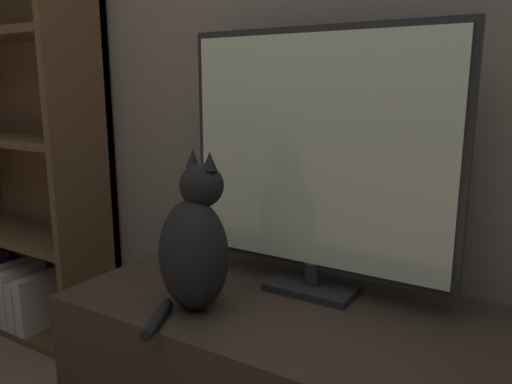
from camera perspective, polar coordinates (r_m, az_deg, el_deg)
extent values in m
cube|color=black|center=(1.40, 6.43, -10.77)|extent=(0.24, 0.15, 0.02)
cylinder|color=black|center=(1.39, 6.47, -9.20)|extent=(0.04, 0.04, 0.06)
cube|color=black|center=(1.31, 6.97, 4.50)|extent=(0.75, 0.02, 0.64)
cube|color=beige|center=(1.30, 6.71, 4.43)|extent=(0.72, 0.01, 0.60)
ellipsoid|color=black|center=(1.25, -7.13, -7.18)|extent=(0.21, 0.19, 0.28)
ellipsoid|color=silver|center=(1.30, -5.14, -7.14)|extent=(0.11, 0.07, 0.16)
sphere|color=black|center=(1.23, -6.23, 0.75)|extent=(0.13, 0.13, 0.11)
cone|color=black|center=(1.24, -7.24, 3.82)|extent=(0.04, 0.04, 0.04)
cone|color=black|center=(1.20, -5.32, 3.55)|extent=(0.04, 0.04, 0.04)
cylinder|color=black|center=(1.23, -11.23, -14.05)|extent=(0.10, 0.17, 0.03)
cube|color=brown|center=(1.92, -19.33, 5.02)|extent=(0.03, 0.28, 1.65)
cube|color=brown|center=(2.29, -22.72, 5.80)|extent=(0.76, 0.03, 1.65)
cube|color=brown|center=(2.44, -23.57, -13.81)|extent=(0.70, 0.25, 0.03)
cube|color=brown|center=(2.30, -24.42, -4.65)|extent=(0.70, 0.25, 0.03)
cube|color=brown|center=(2.22, -25.33, 5.41)|extent=(0.70, 0.25, 0.03)
cube|color=brown|center=(2.22, -26.31, 15.82)|extent=(0.70, 0.25, 0.03)
cube|color=navy|center=(2.52, -26.98, -10.08)|extent=(0.07, 0.18, 0.23)
cube|color=beige|center=(2.47, -25.66, -10.04)|extent=(0.04, 0.23, 0.26)
cube|color=beige|center=(2.42, -25.07, -10.57)|extent=(0.06, 0.21, 0.25)
cube|color=beige|center=(2.37, -24.47, -11.42)|extent=(0.05, 0.18, 0.21)
cube|color=beige|center=(2.32, -23.48, -11.43)|extent=(0.05, 0.20, 0.24)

